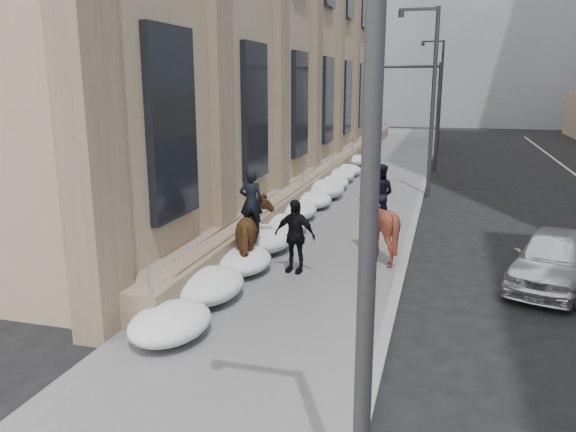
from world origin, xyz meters
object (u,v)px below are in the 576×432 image
at_px(mounted_horse_left, 255,230).
at_px(mounted_horse_right, 377,219).
at_px(pedestrian, 295,236).
at_px(car_silver, 554,258).

relative_size(mounted_horse_left, mounted_horse_right, 0.97).
distance_m(mounted_horse_right, pedestrian, 2.68).
bearing_deg(mounted_horse_right, mounted_horse_left, 36.59).
xyz_separation_m(pedestrian, car_silver, (6.39, 1.03, -0.38)).
xyz_separation_m(mounted_horse_left, mounted_horse_right, (3.07, 1.66, 0.10)).
distance_m(pedestrian, car_silver, 6.48).
bearing_deg(car_silver, mounted_horse_left, -154.64).
bearing_deg(car_silver, mounted_horse_right, -171.49).
bearing_deg(mounted_horse_left, mounted_horse_right, -166.96).
bearing_deg(mounted_horse_right, car_silver, 177.44).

